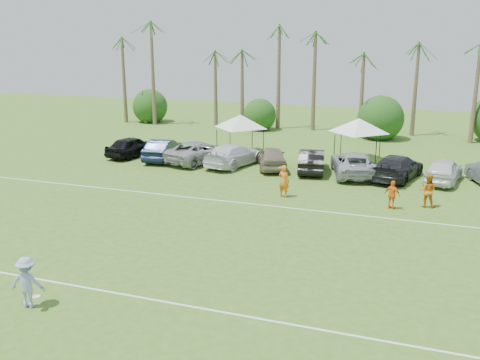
% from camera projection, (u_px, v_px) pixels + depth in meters
% --- Properties ---
extents(ground, '(120.00, 120.00, 0.00)m').
position_uv_depth(ground, '(84.00, 320.00, 17.72)').
color(ground, '#41681F').
rests_on(ground, ground).
extents(field_lines, '(80.00, 12.10, 0.01)m').
position_uv_depth(field_lines, '(187.00, 237.00, 25.00)').
color(field_lines, white).
rests_on(field_lines, ground).
extents(palm_tree_0, '(2.40, 2.40, 8.90)m').
position_uv_depth(palm_tree_0, '(118.00, 53.00, 57.53)').
color(palm_tree_0, brown).
rests_on(palm_tree_0, ground).
extents(palm_tree_1, '(2.40, 2.40, 9.90)m').
position_uv_depth(palm_tree_1, '(159.00, 45.00, 55.68)').
color(palm_tree_1, brown).
rests_on(palm_tree_1, ground).
extents(palm_tree_2, '(2.40, 2.40, 10.90)m').
position_uv_depth(palm_tree_2, '(203.00, 36.00, 53.83)').
color(palm_tree_2, brown).
rests_on(palm_tree_2, ground).
extents(palm_tree_3, '(2.40, 2.40, 11.90)m').
position_uv_depth(palm_tree_3, '(240.00, 27.00, 52.32)').
color(palm_tree_3, brown).
rests_on(palm_tree_3, ground).
extents(palm_tree_4, '(2.40, 2.40, 8.90)m').
position_uv_depth(palm_tree_4, '(279.00, 55.00, 51.68)').
color(palm_tree_4, brown).
rests_on(palm_tree_4, ground).
extents(palm_tree_5, '(2.40, 2.40, 9.90)m').
position_uv_depth(palm_tree_5, '(321.00, 46.00, 50.16)').
color(palm_tree_5, brown).
rests_on(palm_tree_5, ground).
extents(palm_tree_6, '(2.40, 2.40, 10.90)m').
position_uv_depth(palm_tree_6, '(364.00, 36.00, 48.64)').
color(palm_tree_6, brown).
rests_on(palm_tree_6, ground).
extents(palm_tree_7, '(2.40, 2.40, 11.90)m').
position_uv_depth(palm_tree_7, '(411.00, 26.00, 47.12)').
color(palm_tree_7, brown).
rests_on(palm_tree_7, ground).
extents(palm_tree_8, '(2.40, 2.40, 8.90)m').
position_uv_depth(palm_tree_8, '(469.00, 57.00, 46.16)').
color(palm_tree_8, brown).
rests_on(palm_tree_8, ground).
extents(bush_tree_0, '(4.00, 4.00, 4.00)m').
position_uv_depth(bush_tree_0, '(150.00, 106.00, 58.92)').
color(bush_tree_0, brown).
rests_on(bush_tree_0, ground).
extents(bush_tree_1, '(4.00, 4.00, 4.00)m').
position_uv_depth(bush_tree_1, '(262.00, 111.00, 54.70)').
color(bush_tree_1, brown).
rests_on(bush_tree_1, ground).
extents(bush_tree_2, '(4.00, 4.00, 4.00)m').
position_uv_depth(bush_tree_2, '(382.00, 117.00, 50.80)').
color(bush_tree_2, brown).
rests_on(bush_tree_2, ground).
extents(sideline_player_a, '(0.79, 0.63, 1.91)m').
position_uv_depth(sideline_player_a, '(284.00, 181.00, 31.17)').
color(sideline_player_a, orange).
rests_on(sideline_player_a, ground).
extents(sideline_player_b, '(0.95, 0.76, 1.87)m').
position_uv_depth(sideline_player_b, '(428.00, 191.00, 29.31)').
color(sideline_player_b, orange).
rests_on(sideline_player_b, ground).
extents(sideline_player_c, '(1.01, 0.72, 1.59)m').
position_uv_depth(sideline_player_c, '(392.00, 195.00, 29.01)').
color(sideline_player_c, orange).
rests_on(sideline_player_c, ground).
extents(canopy_tent_left, '(4.52, 4.52, 3.66)m').
position_uv_depth(canopy_tent_left, '(241.00, 115.00, 42.46)').
color(canopy_tent_left, black).
rests_on(canopy_tent_left, ground).
extents(canopy_tent_right, '(4.64, 4.64, 3.76)m').
position_uv_depth(canopy_tent_right, '(359.00, 118.00, 39.99)').
color(canopy_tent_right, black).
rests_on(canopy_tent_right, ground).
extents(frisbee_player, '(1.31, 0.92, 1.84)m').
position_uv_depth(frisbee_player, '(27.00, 282.00, 18.34)').
color(frisbee_player, '#98A2D8').
rests_on(frisbee_player, ground).
extents(parked_car_0, '(2.81, 5.00, 1.61)m').
position_uv_depth(parked_car_0, '(132.00, 146.00, 41.95)').
color(parked_car_0, black).
rests_on(parked_car_0, ground).
extents(parked_car_1, '(2.33, 5.05, 1.61)m').
position_uv_depth(parked_car_1, '(163.00, 150.00, 40.75)').
color(parked_car_1, black).
rests_on(parked_car_1, ground).
extents(parked_car_2, '(4.18, 6.29, 1.61)m').
position_uv_depth(parked_car_2, '(199.00, 152.00, 39.97)').
color(parked_car_2, '#A5A5A6').
rests_on(parked_car_2, ground).
extents(parked_car_3, '(3.50, 5.91, 1.61)m').
position_uv_depth(parked_car_3, '(234.00, 155.00, 38.91)').
color(parked_car_3, white).
rests_on(parked_car_3, ground).
extents(parked_car_4, '(3.45, 5.08, 1.61)m').
position_uv_depth(parked_car_4, '(272.00, 158.00, 38.03)').
color(parked_car_4, gray).
rests_on(parked_car_4, ground).
extents(parked_car_5, '(2.52, 5.09, 1.61)m').
position_uv_depth(parked_car_5, '(312.00, 160.00, 37.17)').
color(parked_car_5, black).
rests_on(parked_car_5, ground).
extents(parked_car_6, '(4.12, 6.28, 1.61)m').
position_uv_depth(parked_car_6, '(353.00, 164.00, 36.16)').
color(parked_car_6, '#A7A9B1').
rests_on(parked_car_6, ground).
extents(parked_car_7, '(3.54, 5.92, 1.61)m').
position_uv_depth(parked_car_7, '(397.00, 167.00, 35.19)').
color(parked_car_7, black).
rests_on(parked_car_7, ground).
extents(parked_car_8, '(2.74, 4.98, 1.61)m').
position_uv_depth(parked_car_8, '(444.00, 170.00, 34.37)').
color(parked_car_8, white).
rests_on(parked_car_8, ground).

